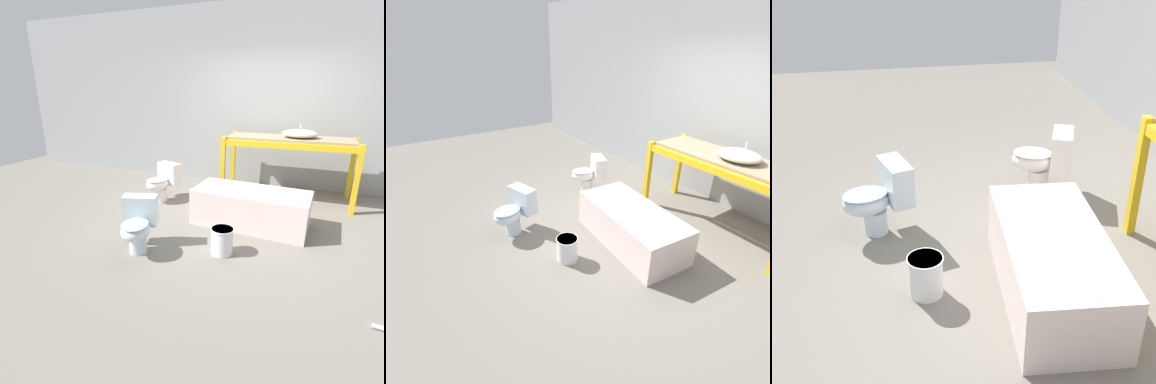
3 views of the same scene
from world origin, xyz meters
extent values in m
plane|color=slate|center=(0.00, 0.00, 0.00)|extent=(12.00, 12.00, 0.00)
cube|color=#9EA0A3|center=(0.00, 1.86, 1.60)|extent=(10.80, 0.08, 3.20)
cube|color=yellow|center=(-0.45, 0.80, 0.52)|extent=(0.07, 0.07, 1.03)
cube|color=yellow|center=(1.53, 0.80, 0.52)|extent=(0.07, 0.07, 1.03)
cube|color=yellow|center=(-0.45, 1.51, 0.52)|extent=(0.07, 0.07, 1.03)
cube|color=yellow|center=(1.53, 1.51, 0.52)|extent=(0.07, 0.07, 1.03)
cube|color=yellow|center=(0.54, 0.80, 0.95)|extent=(1.98, 0.06, 0.09)
cube|color=yellow|center=(0.54, 1.51, 0.95)|extent=(1.98, 0.06, 0.09)
cube|color=#998466|center=(0.54, 1.15, 1.01)|extent=(1.91, 0.64, 0.04)
ellipsoid|color=silver|center=(0.68, 1.14, 1.10)|extent=(0.54, 0.45, 0.13)
cylinder|color=silver|center=(0.68, 1.27, 1.20)|extent=(0.02, 0.02, 0.08)
cube|color=silver|center=(0.20, -0.11, 0.24)|extent=(1.54, 0.81, 0.49)
cube|color=beige|center=(0.20, -0.11, 0.39)|extent=(1.46, 0.72, 0.20)
cylinder|color=white|center=(-1.34, 0.27, 0.11)|extent=(0.20, 0.20, 0.21)
ellipsoid|color=white|center=(-1.37, 0.21, 0.30)|extent=(0.43, 0.48, 0.21)
ellipsoid|color=beige|center=(-1.37, 0.21, 0.38)|extent=(0.41, 0.45, 0.03)
cube|color=white|center=(-1.27, 0.45, 0.43)|extent=(0.43, 0.31, 0.35)
cylinder|color=silver|center=(-0.83, -1.30, 0.11)|extent=(0.20, 0.20, 0.21)
ellipsoid|color=silver|center=(-0.81, -1.37, 0.30)|extent=(0.41, 0.46, 0.21)
ellipsoid|color=#9FAFB7|center=(-0.81, -1.37, 0.38)|extent=(0.39, 0.44, 0.03)
cube|color=silver|center=(-0.89, -1.11, 0.43)|extent=(0.42, 0.29, 0.35)
cylinder|color=white|center=(0.06, -0.98, 0.15)|extent=(0.24, 0.24, 0.30)
cylinder|color=white|center=(0.06, -0.98, 0.30)|extent=(0.26, 0.26, 0.02)
camera|label=1|loc=(0.83, -3.87, 1.75)|focal=28.00mm
camera|label=2|loc=(2.52, -2.43, 2.37)|focal=28.00mm
camera|label=3|loc=(3.08, -1.24, 2.44)|focal=50.00mm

